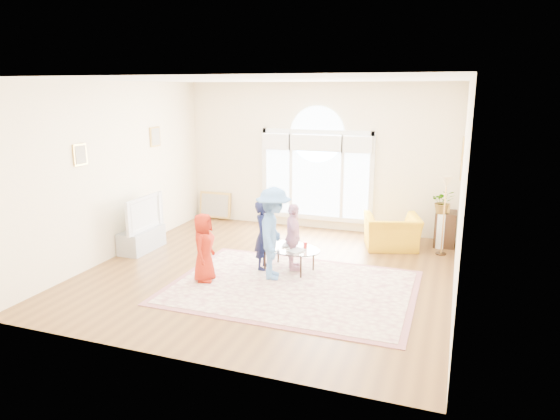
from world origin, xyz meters
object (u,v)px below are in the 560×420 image
(armchair, at_px, (392,232))
(tv_console, at_px, (142,240))
(television, at_px, (140,213))
(coffee_table, at_px, (289,249))
(area_rug, at_px, (292,287))

(armchair, bearing_deg, tv_console, 4.12)
(television, bearing_deg, coffee_table, -2.13)
(coffee_table, distance_m, armchair, 2.38)
(area_rug, distance_m, tv_console, 3.45)
(tv_console, bearing_deg, area_rug, -13.59)
(coffee_table, bearing_deg, television, -168.39)
(tv_console, xyz_separation_m, television, (0.01, -0.00, 0.54))
(armchair, bearing_deg, area_rug, 47.91)
(television, height_order, armchair, television)
(armchair, bearing_deg, coffee_table, 34.36)
(tv_console, height_order, armchair, armchair)
(area_rug, xyz_separation_m, coffee_table, (-0.29, 0.70, 0.39))
(area_rug, xyz_separation_m, tv_console, (-3.35, 0.81, 0.20))
(tv_console, distance_m, armchair, 4.88)
(tv_console, xyz_separation_m, coffee_table, (3.06, -0.11, 0.19))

